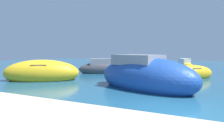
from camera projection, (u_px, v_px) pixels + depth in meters
The scene contains 6 objects.
ground at pixel (181, 112), 6.52m from camera, with size 80.00×80.00×0.00m, color #1E5170.
moored_boat_0 at pixel (144, 76), 10.61m from camera, with size 6.76×4.56×2.46m.
moored_boat_2 at pixel (106, 68), 18.28m from camera, with size 5.45×3.87×1.75m.
moored_boat_4 at pixel (192, 74), 14.72m from camera, with size 3.85×3.81×1.36m.
moored_boat_5 at pixel (185, 67), 20.94m from camera, with size 3.01×3.84×1.59m.
moored_boat_6 at pixel (42, 73), 13.73m from camera, with size 5.78×4.63×1.96m.
Camera 1 is at (0.42, -6.80, 2.11)m, focal length 29.77 mm.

